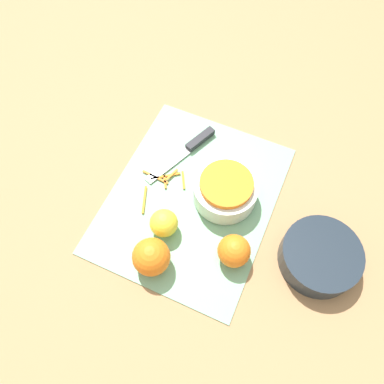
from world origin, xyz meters
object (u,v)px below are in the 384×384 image
(knife, at_px, (193,145))
(orange_left, at_px, (234,251))
(bowl_dark, at_px, (320,257))
(lemon, at_px, (164,223))
(bowl_speckled, at_px, (225,190))
(orange_right, at_px, (151,257))

(knife, bearing_deg, orange_left, 63.83)
(bowl_dark, height_order, knife, bowl_dark)
(knife, relative_size, orange_left, 2.96)
(bowl_dark, bearing_deg, lemon, -78.27)
(orange_left, bearing_deg, knife, -139.26)
(lemon, bearing_deg, bowl_dark, 101.73)
(knife, distance_m, lemon, 0.24)
(bowl_speckled, xyz_separation_m, orange_left, (0.13, 0.07, 0.00))
(bowl_speckled, relative_size, bowl_dark, 0.87)
(orange_left, xyz_separation_m, lemon, (0.00, -0.17, -0.00))
(orange_right, bearing_deg, knife, -171.82)
(bowl_speckled, xyz_separation_m, orange_right, (0.22, -0.08, 0.01))
(bowl_speckled, relative_size, knife, 0.70)
(knife, bearing_deg, bowl_dark, 89.44)
(knife, distance_m, orange_right, 0.32)
(bowl_dark, bearing_deg, knife, -113.65)
(bowl_speckled, xyz_separation_m, knife, (-0.10, -0.13, -0.03))
(orange_left, height_order, lemon, orange_left)
(lemon, bearing_deg, orange_left, 90.68)
(orange_left, distance_m, orange_right, 0.18)
(orange_left, bearing_deg, bowl_dark, 111.56)
(bowl_speckled, relative_size, orange_left, 2.08)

